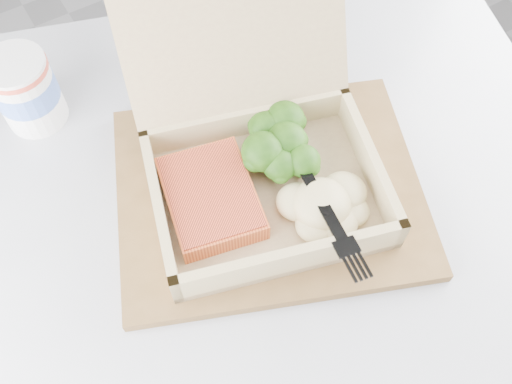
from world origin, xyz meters
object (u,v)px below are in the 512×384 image
serving_tray (269,191)px  paper_cup (25,89)px  cafe_table (280,279)px  takeout_container (256,137)px

serving_tray → paper_cup: (-0.18, 0.24, 0.04)m
cafe_table → paper_cup: 0.40m
takeout_container → paper_cup: 0.28m
cafe_table → takeout_container: bearing=87.3°
takeout_container → paper_cup: (-0.18, 0.21, -0.02)m
serving_tray → takeout_container: 0.07m
cafe_table → serving_tray: serving_tray is taller
serving_tray → paper_cup: size_ratio=3.59×
serving_tray → takeout_container: takeout_container is taller
takeout_container → cafe_table: bearing=-76.2°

